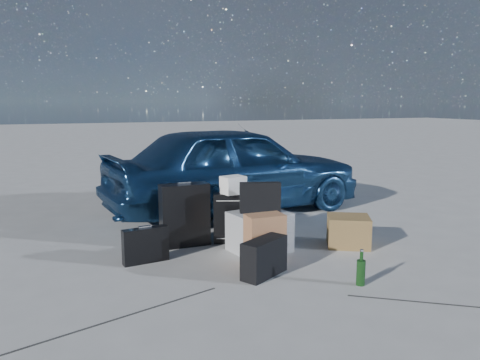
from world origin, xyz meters
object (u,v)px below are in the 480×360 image
Objects in this scene: green_bottle at (361,268)px; briefcase at (146,245)px; cardboard_box at (348,231)px; car at (235,168)px; suitcase_left at (185,215)px; duffel_bag at (244,219)px; pelican_case at (259,232)px; suitcase_right at (235,218)px.

briefcase is at bearing 141.93° from green_bottle.
cardboard_box is at bearing -15.51° from briefcase.
suitcase_left is (-1.03, -1.23, -0.27)m from car.
cardboard_box is at bearing -69.37° from duffel_bag.
pelican_case is at bearing 159.10° from car.
pelican_case is at bearing -11.82° from briefcase.
suitcase_left is 1.69m from cardboard_box.
pelican_case is at bearing -49.77° from suitcase_right.
suitcase_right reaches higher than pelican_case.
green_bottle is at bearing -46.05° from briefcase.
green_bottle is (-0.51, -0.92, -0.01)m from cardboard_box.
duffel_bag is at bearing 156.80° from car.
briefcase reaches higher than duffel_bag.
suitcase_right reaches higher than cardboard_box.
duffel_bag is at bearing 131.76° from cardboard_box.
pelican_case is 0.94m from cardboard_box.
suitcase_left is 1.07× the size of duffel_bag.
briefcase reaches higher than cardboard_box.
suitcase_left is at bearing 135.19° from pelican_case.
car is 5.77× the size of duffel_bag.
suitcase_left is at bearing -168.25° from suitcase_right.
suitcase_right is 1.86× the size of green_bottle.
car is at bearing 105.73° from cardboard_box.
cardboard_box reaches higher than green_bottle.
cardboard_box reaches higher than duffel_bag.
briefcase is 0.80× the size of suitcase_right.
suitcase_right reaches higher than duffel_bag.
briefcase is 1.38m from duffel_bag.
car is 6.47× the size of pelican_case.
cardboard_box is (1.04, -0.55, -0.11)m from suitcase_right.
suitcase_left reaches higher than duffel_bag.
cardboard_box is (0.79, -0.89, 0.01)m from duffel_bag.
suitcase_right is (-0.51, -1.32, -0.33)m from car.
green_bottle is at bearing -56.82° from suitcase_left.
cardboard_box is at bearing -22.38° from pelican_case.
cardboard_box is (0.91, -0.19, -0.04)m from pelican_case.
suitcase_left is 0.82m from duffel_bag.
pelican_case reaches higher than cardboard_box.
briefcase reaches higher than green_bottle.
car is at bearing 90.24° from green_bottle.
pelican_case is 1.89× the size of green_bottle.
car is 1.76m from pelican_case.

